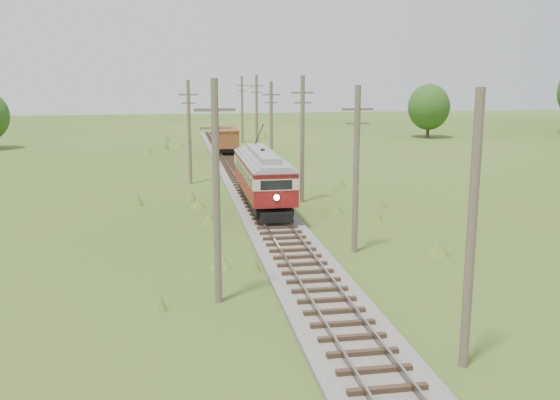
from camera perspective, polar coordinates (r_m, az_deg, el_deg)
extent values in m
cube|color=#605B54|center=(47.45, -2.51, 0.57)|extent=(3.60, 96.00, 0.25)
cube|color=#726659|center=(47.30, -3.37, 0.97)|extent=(0.08, 96.00, 0.17)
cube|color=#726659|center=(47.48, -1.65, 1.03)|extent=(0.08, 96.00, 0.17)
cube|color=#2D2116|center=(47.41, -2.51, 0.81)|extent=(2.40, 96.00, 0.16)
cube|color=black|center=(41.97, -1.58, 0.32)|extent=(2.31, 10.54, 0.43)
cube|color=maroon|center=(41.80, -1.58, 1.60)|extent=(2.71, 11.46, 1.05)
cube|color=beige|center=(41.66, -1.59, 2.76)|extent=(2.74, 11.52, 0.67)
cube|color=black|center=(41.66, -1.59, 2.76)|extent=(2.76, 11.00, 0.52)
cube|color=maroon|center=(41.58, -1.59, 3.41)|extent=(2.71, 11.46, 0.29)
cube|color=gray|center=(41.54, -1.60, 3.84)|extent=(2.77, 11.57, 0.36)
cube|color=gray|center=(41.50, -1.60, 4.29)|extent=(1.23, 8.59, 0.38)
sphere|color=#FFF2BF|center=(36.13, -0.31, 0.24)|extent=(0.34, 0.34, 0.34)
cylinder|color=black|center=(43.07, -1.92, 6.00)|extent=(0.07, 4.44, 1.84)
cylinder|color=black|center=(37.69, -1.74, -1.07)|extent=(0.12, 0.76, 0.76)
cylinder|color=black|center=(37.90, 0.40, -0.99)|extent=(0.12, 0.76, 0.76)
cylinder|color=black|center=(46.12, -3.20, 1.27)|extent=(0.12, 0.76, 0.76)
cylinder|color=black|center=(46.29, -1.44, 1.33)|extent=(0.12, 0.76, 0.76)
cube|color=black|center=(70.83, -4.96, 4.83)|extent=(2.02, 6.65, 0.46)
cube|color=#622F17|center=(70.70, -4.97, 5.76)|extent=(2.51, 7.39, 1.84)
cube|color=#622F17|center=(70.61, -4.99, 6.54)|extent=(2.56, 7.54, 0.11)
cylinder|color=black|center=(68.59, -5.41, 4.64)|extent=(0.12, 0.74, 0.74)
cylinder|color=black|center=(68.69, -4.25, 4.67)|extent=(0.12, 0.74, 0.74)
cylinder|color=black|center=(72.97, -5.62, 5.06)|extent=(0.12, 0.74, 0.74)
cylinder|color=black|center=(73.06, -4.53, 5.08)|extent=(0.12, 0.74, 0.74)
cone|color=gray|center=(66.24, -1.50, 4.15)|extent=(3.15, 3.15, 1.18)
cone|color=gray|center=(65.43, -0.69, 3.84)|extent=(1.77, 1.77, 0.69)
cylinder|color=brown|center=(19.96, 17.11, -2.89)|extent=(0.30, 0.30, 8.80)
cylinder|color=brown|center=(31.93, 6.97, 2.67)|extent=(0.30, 0.30, 8.60)
cube|color=brown|center=(31.60, 7.11, 8.23)|extent=(1.60, 0.12, 0.12)
cube|color=brown|center=(31.65, 7.08, 6.97)|extent=(1.20, 0.10, 0.10)
cylinder|color=brown|center=(44.39, 2.06, 5.52)|extent=(0.30, 0.30, 9.00)
cube|color=brown|center=(44.16, 2.09, 9.78)|extent=(1.60, 0.12, 0.12)
cube|color=brown|center=(44.19, 2.08, 8.87)|extent=(1.20, 0.10, 0.10)
cylinder|color=brown|center=(57.11, -0.81, 6.59)|extent=(0.30, 0.30, 8.40)
cube|color=brown|center=(56.93, -0.82, 9.60)|extent=(1.60, 0.12, 0.12)
cube|color=brown|center=(56.96, -0.82, 8.90)|extent=(1.20, 0.10, 0.10)
cylinder|color=brown|center=(69.98, -2.14, 7.72)|extent=(0.30, 0.30, 8.90)
cube|color=brown|center=(69.83, -2.17, 10.38)|extent=(1.60, 0.12, 0.12)
cube|color=brown|center=(69.85, -2.16, 9.81)|extent=(1.20, 0.10, 0.10)
cylinder|color=brown|center=(82.84, -3.48, 8.25)|extent=(0.30, 0.30, 8.70)
cube|color=brown|center=(82.72, -3.51, 10.43)|extent=(1.60, 0.12, 0.12)
cube|color=brown|center=(82.73, -3.50, 9.94)|extent=(1.20, 0.10, 0.10)
cylinder|color=brown|center=(24.72, -5.83, 0.55)|extent=(0.30, 0.30, 9.00)
cube|color=brown|center=(24.30, -5.99, 8.20)|extent=(1.60, 0.12, 0.12)
cube|color=brown|center=(24.35, -5.95, 6.56)|extent=(1.20, 0.10, 0.10)
cylinder|color=brown|center=(52.46, -8.29, 6.13)|extent=(0.30, 0.30, 8.60)
cube|color=brown|center=(52.26, -8.39, 9.52)|extent=(1.60, 0.12, 0.12)
cube|color=brown|center=(52.29, -8.37, 8.75)|extent=(1.20, 0.10, 0.10)
cylinder|color=#38281C|center=(91.85, 13.36, 6.36)|extent=(0.50, 0.50, 2.52)
ellipsoid|color=#254715|center=(91.63, 13.46, 8.27)|extent=(5.88, 5.88, 6.47)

